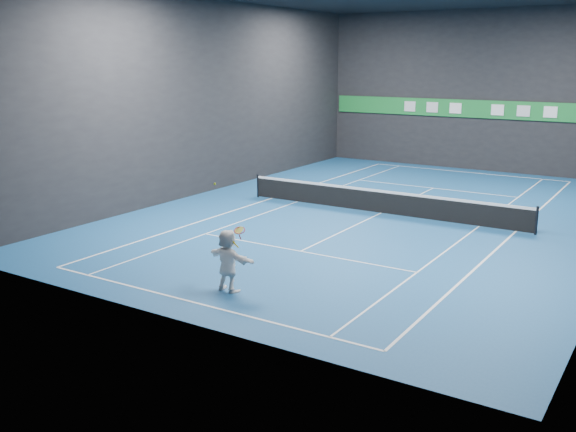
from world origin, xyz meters
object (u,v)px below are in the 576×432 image
Objects in this scene: player at (228,260)px; tennis_racket at (239,232)px; tennis_net at (380,201)px; tennis_ball at (215,184)px.

tennis_racket is at bearing -163.85° from player.
player is at bearing -88.65° from tennis_net.
player is 10.70m from tennis_net.
tennis_ball reaches higher than tennis_racket.
tennis_racket reaches higher than tennis_net.
tennis_ball is 10.95m from tennis_net.
tennis_ball is (-0.40, 0.02, 2.10)m from player.
tennis_racket is (0.62, -10.64, 1.19)m from tennis_net.
player is 2.75× the size of tennis_racket.
tennis_ball is at bearing 6.50° from player.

